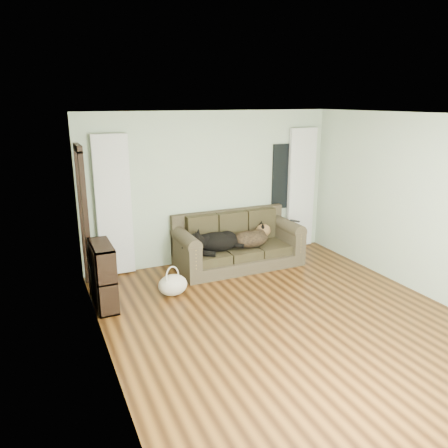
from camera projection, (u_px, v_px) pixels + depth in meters
name	position (u px, v px, depth m)	size (l,w,h in m)	color
floor	(285.00, 319.00, 5.73)	(5.00, 5.00, 0.00)	#331B0B
ceiling	(293.00, 115.00, 5.02)	(5.00, 5.00, 0.00)	white
wall_back	(211.00, 188.00, 7.57)	(4.50, 0.04, 2.60)	#B7D2AE
wall_left	(102.00, 248.00, 4.49)	(0.04, 5.00, 2.60)	#B7D2AE
wall_right	(423.00, 206.00, 6.25)	(0.04, 5.00, 2.60)	#B7D2AE
curtain_left	(114.00, 206.00, 6.87)	(0.55, 0.08, 2.25)	white
curtain_right	(301.00, 189.00, 8.24)	(0.55, 0.08, 2.25)	white
window_pane	(284.00, 176.00, 8.08)	(0.50, 0.03, 1.20)	black
door_casing	(84.00, 222.00, 6.38)	(0.07, 0.60, 2.10)	black
sofa	(239.00, 241.00, 7.45)	(2.12, 0.91, 0.87)	black
dog_black_lab	(214.00, 243.00, 7.23)	(0.73, 0.51, 0.31)	black
dog_shepherd	(252.00, 238.00, 7.47)	(0.67, 0.47, 0.30)	black
tv_remote	(295.00, 221.00, 7.62)	(0.05, 0.19, 0.02)	black
tote_bag	(173.00, 285.00, 6.38)	(0.43, 0.33, 0.32)	beige
bookshelf	(103.00, 272.00, 5.95)	(0.27, 0.72, 0.91)	black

